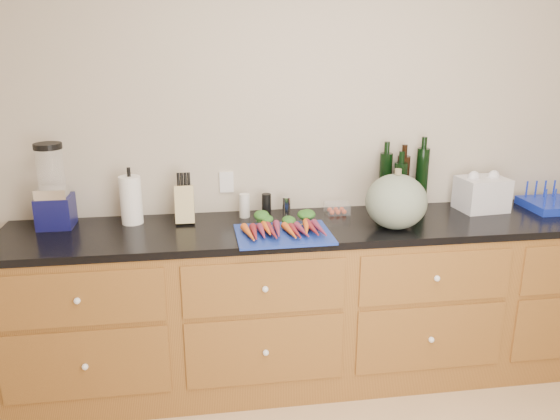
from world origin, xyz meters
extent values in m
cube|color=#C0B39F|center=(0.00, 1.62, 1.30)|extent=(4.10, 0.05, 2.60)
cube|color=brown|center=(0.00, 1.30, 0.45)|extent=(3.60, 0.60, 0.90)
cube|color=brown|center=(-1.35, 0.99, 0.72)|extent=(0.82, 0.01, 0.28)
sphere|color=white|center=(-1.35, 0.98, 0.72)|extent=(0.03, 0.03, 0.03)
cube|color=brown|center=(-1.35, 0.99, 0.36)|extent=(0.82, 0.01, 0.38)
sphere|color=white|center=(-1.35, 0.98, 0.36)|extent=(0.03, 0.03, 0.03)
cube|color=brown|center=(-0.45, 0.99, 0.72)|extent=(0.82, 0.01, 0.28)
sphere|color=white|center=(-0.45, 0.98, 0.72)|extent=(0.03, 0.03, 0.03)
cube|color=brown|center=(-0.45, 0.99, 0.36)|extent=(0.82, 0.01, 0.38)
sphere|color=white|center=(-0.45, 0.98, 0.36)|extent=(0.03, 0.03, 0.03)
cube|color=brown|center=(0.45, 0.99, 0.72)|extent=(0.82, 0.01, 0.28)
sphere|color=white|center=(0.45, 0.98, 0.72)|extent=(0.03, 0.03, 0.03)
cube|color=brown|center=(0.45, 0.99, 0.36)|extent=(0.82, 0.01, 0.38)
sphere|color=white|center=(0.45, 0.98, 0.36)|extent=(0.03, 0.03, 0.03)
cube|color=black|center=(0.00, 1.30, 0.92)|extent=(3.64, 0.62, 0.04)
cube|color=navy|center=(-0.33, 1.14, 0.95)|extent=(0.49, 0.38, 0.01)
cone|color=orange|center=(-0.51, 1.12, 0.97)|extent=(0.04, 0.19, 0.04)
cone|color=maroon|center=(-0.48, 1.12, 0.97)|extent=(0.04, 0.19, 0.04)
cone|color=maroon|center=(-0.45, 1.12, 0.97)|extent=(0.04, 0.19, 0.04)
cone|color=orange|center=(-0.42, 1.12, 0.97)|extent=(0.04, 0.19, 0.04)
cone|color=maroon|center=(-0.39, 1.12, 0.97)|extent=(0.04, 0.19, 0.04)
cone|color=maroon|center=(-0.36, 1.12, 0.97)|extent=(0.04, 0.19, 0.04)
ellipsoid|color=#1C521B|center=(-0.44, 1.26, 0.98)|extent=(0.19, 0.11, 0.06)
cone|color=orange|center=(-0.31, 1.12, 0.97)|extent=(0.04, 0.19, 0.04)
cone|color=maroon|center=(-0.28, 1.12, 0.97)|extent=(0.04, 0.19, 0.04)
cone|color=maroon|center=(-0.24, 1.12, 0.97)|extent=(0.04, 0.19, 0.04)
cone|color=orange|center=(-0.21, 1.12, 0.97)|extent=(0.04, 0.19, 0.04)
cone|color=maroon|center=(-0.18, 1.12, 0.97)|extent=(0.04, 0.19, 0.04)
cone|color=maroon|center=(-0.15, 1.12, 0.97)|extent=(0.04, 0.19, 0.04)
ellipsoid|color=#1C521B|center=(-0.23, 1.26, 0.98)|extent=(0.19, 0.11, 0.06)
ellipsoid|color=#586756|center=(0.28, 1.18, 1.09)|extent=(0.33, 0.33, 0.29)
cube|color=#0F1049|center=(-1.52, 1.46, 1.02)|extent=(0.18, 0.18, 0.17)
cube|color=silver|center=(-1.52, 1.43, 1.14)|extent=(0.16, 0.11, 0.05)
cylinder|color=white|center=(-1.52, 1.46, 1.25)|extent=(0.14, 0.14, 0.23)
cylinder|color=black|center=(-1.52, 1.46, 1.38)|extent=(0.14, 0.14, 0.03)
cylinder|color=white|center=(-1.13, 1.46, 1.07)|extent=(0.12, 0.12, 0.26)
cube|color=#CFBA79|center=(-0.84, 1.44, 1.04)|extent=(0.10, 0.10, 0.21)
cylinder|color=silver|center=(-0.51, 1.48, 1.01)|extent=(0.06, 0.06, 0.14)
cylinder|color=black|center=(-0.38, 1.48, 1.01)|extent=(0.05, 0.05, 0.13)
cylinder|color=silver|center=(-0.27, 1.48, 0.99)|extent=(0.05, 0.05, 0.11)
cube|color=white|center=(0.03, 1.47, 0.97)|extent=(0.13, 0.11, 0.06)
cylinder|color=black|center=(0.33, 1.52, 1.11)|extent=(0.07, 0.07, 0.34)
cylinder|color=black|center=(0.44, 1.53, 1.10)|extent=(0.07, 0.07, 0.32)
cylinder|color=black|center=(0.55, 1.52, 1.12)|extent=(0.07, 0.07, 0.36)
cylinder|color=black|center=(0.40, 1.45, 1.09)|extent=(0.07, 0.07, 0.29)
cube|color=#1328A9|center=(1.36, 1.38, 0.96)|extent=(0.38, 0.30, 0.05)
camera|label=1|loc=(-0.73, -1.48, 1.90)|focal=35.00mm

